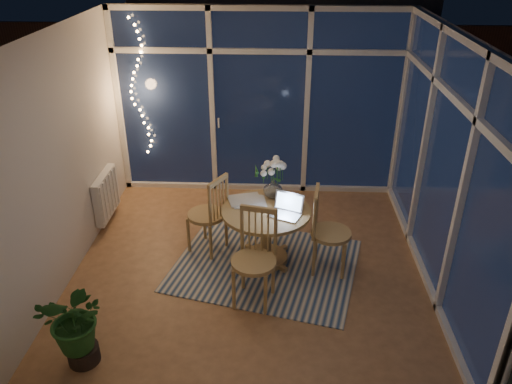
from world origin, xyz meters
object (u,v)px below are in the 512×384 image
chair_left (206,213)px  flower_vase (273,189)px  chair_front (254,260)px  laptop (285,206)px  potted_plant (78,328)px  dining_table (266,236)px  chair_right (331,231)px

chair_left → flower_vase: (0.77, 0.11, 0.28)m
chair_front → laptop: (0.31, 0.61, 0.28)m
chair_left → chair_front: chair_front is taller
laptop → chair_front: bearing=-93.5°
chair_left → laptop: size_ratio=3.05×
potted_plant → dining_table: bearing=45.6°
laptop → dining_table: bearing=173.0°
chair_right → potted_plant: size_ratio=1.34×
chair_front → potted_plant: bearing=-136.5°
dining_table → chair_left: 0.75m
chair_front → laptop: bearing=75.8°
laptop → flower_vase: size_ratio=1.58×
dining_table → chair_front: size_ratio=0.96×
chair_right → chair_left: bearing=84.0°
chair_left → chair_right: 1.46m
chair_left → chair_front: size_ratio=0.97×
chair_right → laptop: size_ratio=3.07×
dining_table → laptop: laptop is taller
dining_table → flower_vase: (0.07, 0.31, 0.45)m
dining_table → chair_left: (-0.70, 0.20, 0.17)m
dining_table → flower_vase: size_ratio=4.76×
potted_plant → flower_vase: bearing=49.4°
flower_vase → potted_plant: 2.57m
flower_vase → chair_front: bearing=-99.3°
chair_left → chair_front: bearing=61.1°
laptop → flower_vase: 0.45m
laptop → flower_vase: laptop is taller
chair_front → chair_right: bearing=48.1°
chair_front → laptop: chair_front is taller
dining_table → laptop: size_ratio=3.01×
chair_right → flower_vase: size_ratio=4.85×
potted_plant → laptop: bearing=40.0°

